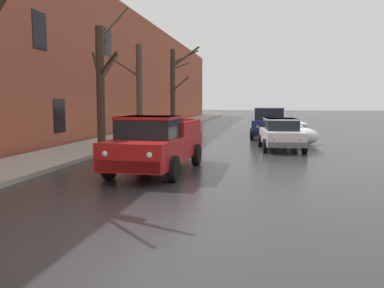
{
  "coord_description": "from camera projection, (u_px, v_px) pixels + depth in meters",
  "views": [
    {
      "loc": [
        1.87,
        -5.58,
        2.19
      ],
      "look_at": [
        -0.29,
        6.76,
        0.88
      ],
      "focal_mm": 38.23,
      "sensor_mm": 36.0,
      "label": 1
    }
  ],
  "objects": [
    {
      "name": "left_sidewalk_slab",
      "position": [
        131.0,
        137.0,
        24.68
      ],
      "size": [
        2.8,
        80.0,
        0.14
      ],
      "primitive_type": "cube",
      "color": "#A8A399",
      "rests_on": "ground"
    },
    {
      "name": "suv_darkblue_parked_kerbside_mid",
      "position": [
        269.0,
        122.0,
        24.43
      ],
      "size": [
        2.18,
        4.82,
        1.82
      ],
      "color": "navy",
      "rests_on": "ground"
    },
    {
      "name": "ground_plane",
      "position": [
        132.0,
        251.0,
        6.02
      ],
      "size": [
        200.0,
        200.0,
        0.0
      ],
      "primitive_type": "plane",
      "color": "#2B2B2D"
    },
    {
      "name": "snow_bank_near_corner_right",
      "position": [
        301.0,
        137.0,
        20.76
      ],
      "size": [
        1.62,
        1.1,
        0.84
      ],
      "color": "white",
      "rests_on": "ground"
    },
    {
      "name": "pickup_truck_red_approaching_near_lane",
      "position": [
        156.0,
        144.0,
        12.67
      ],
      "size": [
        2.26,
        5.26,
        1.76
      ],
      "color": "red",
      "rests_on": "ground"
    },
    {
      "name": "sedan_red_parked_far_down_block",
      "position": [
        264.0,
        121.0,
        30.32
      ],
      "size": [
        1.97,
        4.33,
        1.42
      ],
      "color": "red",
      "rests_on": "ground"
    },
    {
      "name": "sedan_maroon_queued_behind_truck",
      "position": [
        273.0,
        118.0,
        35.66
      ],
      "size": [
        2.09,
        4.26,
        1.42
      ],
      "color": "maroon",
      "rests_on": "ground"
    },
    {
      "name": "sedan_white_parked_kerbside_close",
      "position": [
        281.0,
        133.0,
        18.61
      ],
      "size": [
        2.12,
        4.08,
        1.42
      ],
      "color": "silver",
      "rests_on": "ground"
    },
    {
      "name": "snow_bank_far_right_pile",
      "position": [
        287.0,
        124.0,
        33.02
      ],
      "size": [
        3.09,
        1.39,
        0.76
      ],
      "color": "white",
      "rests_on": "ground"
    },
    {
      "name": "snow_bank_near_corner_left",
      "position": [
        121.0,
        149.0,
        16.47
      ],
      "size": [
        1.72,
        1.22,
        0.66
      ],
      "color": "white",
      "rests_on": "ground"
    },
    {
      "name": "bare_tree_mid_block",
      "position": [
        139.0,
        91.0,
        22.07
      ],
      "size": [
        1.54,
        1.42,
        5.23
      ],
      "color": "#4C3D2D",
      "rests_on": "ground"
    },
    {
      "name": "snow_bank_along_right_kerb",
      "position": [
        153.0,
        137.0,
        22.4
      ],
      "size": [
        3.17,
        1.23,
        0.63
      ],
      "color": "white",
      "rests_on": "ground"
    },
    {
      "name": "brick_townhouse_facade",
      "position": [
        99.0,
        64.0,
        24.54
      ],
      "size": [
        0.63,
        80.0,
        8.83
      ],
      "color": "#9E4C38",
      "rests_on": "ground"
    },
    {
      "name": "snow_bank_along_left_kerb",
      "position": [
        299.0,
        131.0,
        26.03
      ],
      "size": [
        1.9,
        1.13,
        0.73
      ],
      "color": "white",
      "rests_on": "ground"
    },
    {
      "name": "bare_tree_far_down_block",
      "position": [
        174.0,
        87.0,
        30.06
      ],
      "size": [
        2.05,
        1.69,
        6.29
      ],
      "color": "#382B1E",
      "rests_on": "ground"
    },
    {
      "name": "bare_tree_second_along_sidewalk",
      "position": [
        102.0,
        85.0,
        16.85
      ],
      "size": [
        2.12,
        3.12,
        6.34
      ],
      "color": "#382B1E",
      "rests_on": "ground"
    },
    {
      "name": "snow_bank_mid_block_left",
      "position": [
        178.0,
        128.0,
        27.82
      ],
      "size": [
        1.72,
        0.93,
        0.87
      ],
      "color": "white",
      "rests_on": "ground"
    },
    {
      "name": "sedan_silver_at_far_intersection",
      "position": [
        271.0,
        116.0,
        41.43
      ],
      "size": [
        1.96,
        4.38,
        1.42
      ],
      "color": "#B7B7BC",
      "rests_on": "ground"
    }
  ]
}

